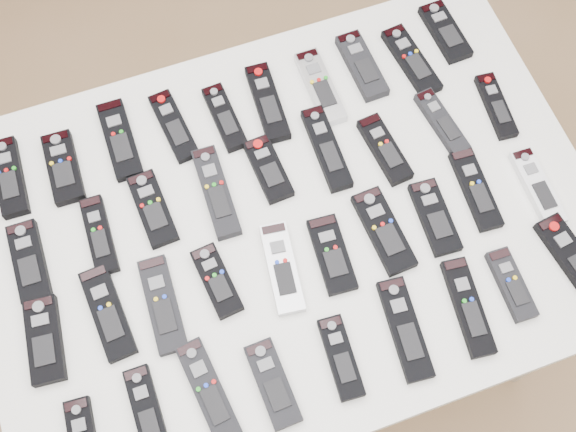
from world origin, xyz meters
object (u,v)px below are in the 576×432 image
object	(u,v)px
table	(288,231)
remote_31	(209,392)
remote_11	(99,235)
remote_13	(216,192)
remote_0	(10,177)
remote_10	(29,262)
remote_33	(341,358)
remote_12	(153,209)
remote_26	(435,217)
remote_3	(174,126)
remote_2	(120,140)
remote_19	(45,340)
remote_34	(405,329)
remote_5	(268,103)
remote_23	(282,268)
remote_8	(411,61)
remote_22	(217,281)
remote_9	(445,32)
remote_32	(273,384)
remote_25	(384,231)
remote_7	(362,66)
remote_28	(537,187)
remote_20	(108,313)
remote_24	(332,254)
remote_1	(63,168)
remote_17	(442,123)
remote_30	(148,414)
remote_18	(496,106)
remote_37	(574,260)
remote_6	(320,87)
remote_14	(268,169)
remote_4	(225,118)
remote_27	(476,189)
remote_35	(468,307)
remote_21	(162,305)

from	to	relation	value
table	remote_31	bearing A→B (deg)	-132.59
remote_11	remote_13	xyz separation A→B (m)	(0.25, 0.01, 0.00)
remote_0	remote_10	distance (m)	0.20
table	remote_33	xyz separation A→B (m)	(-0.00, -0.30, 0.07)
remote_12	remote_26	xyz separation A→B (m)	(0.53, -0.21, 0.00)
remote_12	remote_3	bearing A→B (deg)	57.92
remote_2	remote_19	distance (m)	0.44
remote_34	remote_5	bearing A→B (deg)	103.71
remote_23	remote_33	size ratio (longest dim) A/B	1.19
remote_5	remote_19	size ratio (longest dim) A/B	1.15
remote_8	remote_22	size ratio (longest dim) A/B	1.27
remote_9	remote_32	world-z (taller)	remote_32
remote_25	remote_33	xyz separation A→B (m)	(-0.17, -0.21, 0.00)
remote_7	remote_22	xyz separation A→B (m)	(-0.45, -0.37, 0.00)
remote_19	remote_28	world-z (taller)	remote_19
remote_20	remote_34	size ratio (longest dim) A/B	0.95
remote_19	remote_28	bearing A→B (deg)	3.88
remote_24	remote_26	bearing A→B (deg)	5.35
table	remote_1	world-z (taller)	remote_1
remote_13	remote_0	bearing A→B (deg)	157.40
remote_11	remote_23	world-z (taller)	remote_11
remote_17	remote_30	world-z (taller)	same
remote_18	remote_30	size ratio (longest dim) A/B	0.91
remote_1	remote_12	size ratio (longest dim) A/B	0.99
remote_26	remote_33	bearing A→B (deg)	-141.22
remote_34	remote_26	bearing A→B (deg)	57.65
remote_28	remote_37	distance (m)	0.17
remote_6	remote_26	bearing A→B (deg)	-73.80
remote_14	remote_32	distance (m)	0.44
remote_3	remote_25	world-z (taller)	remote_25
remote_6	remote_32	size ratio (longest dim) A/B	1.16
remote_34	remote_30	bearing A→B (deg)	-176.05
remote_32	remote_6	bearing A→B (deg)	59.28
remote_4	remote_32	bearing A→B (deg)	-102.12
remote_14	remote_22	xyz separation A→B (m)	(-0.17, -0.20, 0.00)
remote_13	remote_19	size ratio (longest dim) A/B	1.23
remote_8	remote_10	world-z (taller)	remote_10
remote_12	remote_27	bearing A→B (deg)	-19.35
remote_12	remote_35	size ratio (longest dim) A/B	0.85
remote_7	remote_9	size ratio (longest dim) A/B	1.09
remote_21	remote_37	size ratio (longest dim) A/B	1.00
remote_8	remote_30	xyz separation A→B (m)	(-0.76, -0.54, 0.00)
remote_24	remote_35	bearing A→B (deg)	-38.21
remote_18	remote_34	bearing A→B (deg)	-129.08
remote_11	remote_25	xyz separation A→B (m)	(0.54, -0.18, 0.00)
table	remote_10	bearing A→B (deg)	170.66
remote_17	remote_19	distance (m)	0.91
remote_19	remote_14	bearing A→B (deg)	26.55
remote_19	remote_22	size ratio (longest dim) A/B	1.13
remote_4	remote_32	xyz separation A→B (m)	(-0.09, -0.57, 0.00)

